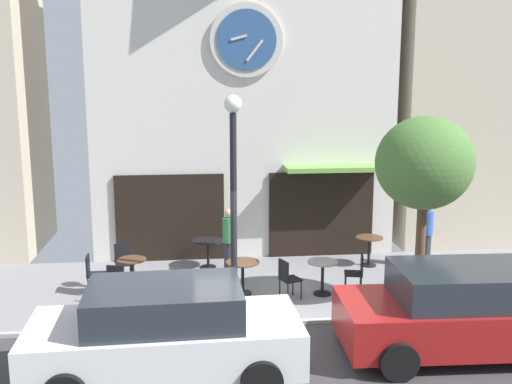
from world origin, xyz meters
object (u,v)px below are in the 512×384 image
object	(u,v)px
cafe_table_near_curb	(243,270)
street_tree	(425,164)
pedestrian_green	(229,241)
cafe_table_leftmost	(208,247)
cafe_table_rightmost	(323,271)
cafe_chair_under_awning	(357,270)
parked_car_red	(464,311)
cafe_table_center	(132,269)
cafe_chair_near_tree	(124,259)
cafe_chair_facing_wall	(118,281)
cafe_chair_by_entrance	(93,271)
pedestrian_blue	(426,234)
cafe_chair_right_end	(287,276)
parked_car_white	(165,333)
cafe_table_center_left	(369,246)
street_lamp	(234,203)

from	to	relation	value
cafe_table_near_curb	street_tree	bearing A→B (deg)	-17.34
pedestrian_green	cafe_table_leftmost	bearing A→B (deg)	126.57
cafe_table_rightmost	cafe_table_near_curb	bearing A→B (deg)	172.83
cafe_chair_under_awning	parked_car_red	size ratio (longest dim) A/B	0.21
cafe_table_leftmost	pedestrian_green	xyz separation A→B (m)	(0.50, -0.67, 0.32)
cafe_table_center	cafe_chair_near_tree	size ratio (longest dim) A/B	0.84
street_tree	cafe_table_near_curb	world-z (taller)	street_tree
cafe_table_near_curb	cafe_chair_facing_wall	distance (m)	2.72
cafe_chair_by_entrance	pedestrian_blue	world-z (taller)	pedestrian_blue
cafe_chair_under_awning	cafe_table_near_curb	bearing A→B (deg)	175.09
cafe_chair_near_tree	parked_car_red	distance (m)	7.77
cafe_chair_facing_wall	parked_car_red	distance (m)	6.94
cafe_chair_right_end	cafe_chair_by_entrance	bearing A→B (deg)	169.23
street_tree	parked_car_white	xyz separation A→B (m)	(-5.17, -2.52, -2.28)
cafe_table_near_curb	pedestrian_green	world-z (taller)	pedestrian_green
cafe_chair_by_entrance	cafe_chair_right_end	bearing A→B (deg)	-10.77
cafe_table_rightmost	cafe_table_center_left	world-z (taller)	cafe_table_rightmost
cafe_chair_near_tree	street_tree	bearing A→B (deg)	-20.20
cafe_table_near_curb	parked_car_red	distance (m)	4.88
cafe_table_rightmost	cafe_chair_by_entrance	bearing A→B (deg)	173.56
cafe_table_center	cafe_table_rightmost	xyz separation A→B (m)	(4.24, -0.68, 0.02)
cafe_table_near_curb	cafe_chair_facing_wall	size ratio (longest dim) A/B	0.83
pedestrian_blue	parked_car_white	size ratio (longest dim) A/B	0.38
cafe_table_center	pedestrian_blue	xyz separation A→B (m)	(7.30, 1.00, 0.35)
cafe_table_center_left	cafe_chair_right_end	distance (m)	3.29
parked_car_red	cafe_table_rightmost	bearing A→B (deg)	120.56
cafe_chair_near_tree	parked_car_red	size ratio (longest dim) A/B	0.21
cafe_chair_by_entrance	cafe_chair_under_awning	bearing A→B (deg)	-5.55
cafe_table_rightmost	cafe_chair_right_end	bearing A→B (deg)	-164.21
cafe_chair_by_entrance	cafe_table_center	bearing A→B (deg)	7.30
cafe_chair_facing_wall	cafe_table_near_curb	bearing A→B (deg)	7.60
cafe_chair_near_tree	cafe_table_rightmost	bearing A→B (deg)	-17.63
parked_car_white	cafe_table_rightmost	bearing A→B (deg)	45.94
cafe_table_center	cafe_chair_facing_wall	bearing A→B (deg)	-105.19
parked_car_white	cafe_chair_by_entrance	bearing A→B (deg)	113.84
street_tree	pedestrian_blue	distance (m)	3.60
cafe_table_rightmost	cafe_chair_by_entrance	distance (m)	5.12
street_tree	cafe_chair_by_entrance	xyz separation A→B (m)	(-6.95, 1.48, -2.51)
cafe_chair_by_entrance	cafe_chair_under_awning	size ratio (longest dim) A/B	1.00
cafe_chair_right_end	parked_car_white	bearing A→B (deg)	-127.90
cafe_table_center_left	cafe_chair_near_tree	size ratio (longest dim) A/B	0.85
cafe_table_rightmost	cafe_chair_near_tree	distance (m)	4.73
cafe_chair_by_entrance	cafe_chair_facing_wall	bearing A→B (deg)	-48.48
street_lamp	cafe_table_rightmost	size ratio (longest dim) A/B	5.79
street_lamp	pedestrian_blue	distance (m)	5.70
cafe_table_center_left	parked_car_white	distance (m)	7.31
street_tree	cafe_chair_facing_wall	size ratio (longest dim) A/B	4.47
street_lamp	parked_car_white	size ratio (longest dim) A/B	1.02
cafe_chair_by_entrance	parked_car_white	world-z (taller)	parked_car_white
cafe_table_center_left	cafe_chair_right_end	world-z (taller)	cafe_chair_right_end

